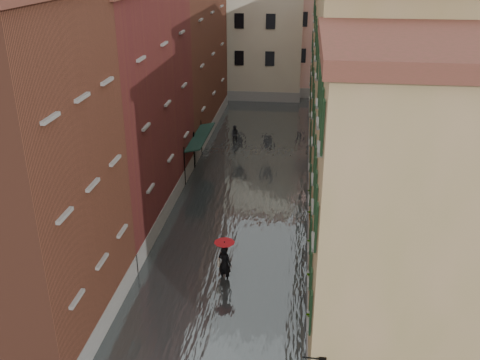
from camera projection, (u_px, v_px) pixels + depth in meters
The scene contains 15 objects.
ground at pixel (214, 309), 23.12m from camera, with size 120.00×120.00×0.00m, color #4F4F51.
floodwater at pixel (247, 186), 34.91m from camera, with size 10.00×60.00×0.20m, color #474E4F.
building_left_near at pixel (12, 183), 19.47m from camera, with size 6.00×8.00×13.00m, color brown.
building_left_mid at pixel (114, 107), 29.59m from camera, with size 6.00×14.00×12.50m, color #56211B.
building_left_far at pixel (176, 48), 42.94m from camera, with size 6.00×16.00×14.00m, color brown.
building_right_near at pixel (403, 223), 18.23m from camera, with size 6.00×8.00×11.50m, color olive.
building_right_mid at pixel (372, 112), 27.94m from camera, with size 6.00×14.00×13.00m, color tan.
building_right_far at pixel (351, 67), 41.90m from camera, with size 6.00×16.00×11.50m, color olive.
building_end_cream at pixel (244, 30), 55.45m from camera, with size 12.00×9.00×13.00m, color beige.
building_end_pink at pixel (331, 34), 56.47m from camera, with size 10.00×9.00×12.00m, color #CE9B90.
awning_near at pixel (196, 144), 35.26m from camera, with size 1.09×3.21×2.80m.
awning_far at pixel (204, 131), 37.81m from camera, with size 1.09×2.86×2.80m.
window_planters at pixel (314, 236), 21.88m from camera, with size 0.59×10.66×0.84m.
pedestrian_main at pixel (225, 258), 24.63m from camera, with size 0.96×0.96×2.06m.
pedestrian_far at pixel (235, 135), 42.46m from camera, with size 0.72×0.56×1.48m, color black.
Camera 1 is at (3.40, -18.69, 14.36)m, focal length 40.00 mm.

